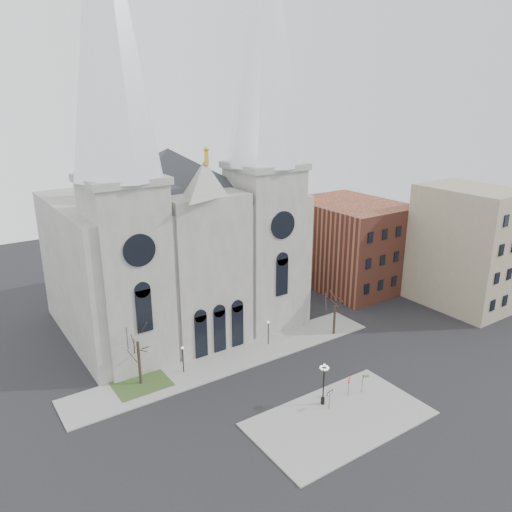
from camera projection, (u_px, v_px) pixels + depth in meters
ground at (285, 404)px, 51.84m from camera, size 160.00×160.00×0.00m
sidewalk_near at (340, 419)px, 49.48m from camera, size 18.00×10.00×0.14m
sidewalk_far at (230, 359)px, 60.49m from camera, size 40.00×6.00×0.14m
grass_patch at (141, 384)px, 55.42m from camera, size 6.00×5.00×0.18m
cathedral at (180, 194)px, 64.12m from camera, size 33.00×26.66×54.00m
bg_building_brick at (350, 244)px, 82.96m from camera, size 14.00×18.00×14.00m
bg_building_tan at (466, 248)px, 73.99m from camera, size 10.00×14.00×18.00m
tree_left at (137, 339)px, 53.72m from camera, size 3.20×3.20×7.50m
tree_right at (335, 304)px, 65.53m from camera, size 3.20×3.20×6.00m
ped_lamp_left at (183, 355)px, 56.99m from camera, size 0.32×0.32×3.26m
ped_lamp_right at (268, 329)px, 63.37m from camera, size 0.32×0.32×3.26m
stop_sign at (349, 382)px, 52.66m from camera, size 0.81×0.08×2.25m
globe_lamp at (324, 379)px, 50.81m from camera, size 1.15×1.15×4.69m
one_way_sign at (330, 396)px, 50.52m from camera, size 0.93×0.23×2.15m
street_name_sign at (363, 382)px, 53.35m from camera, size 0.66×0.27×2.16m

